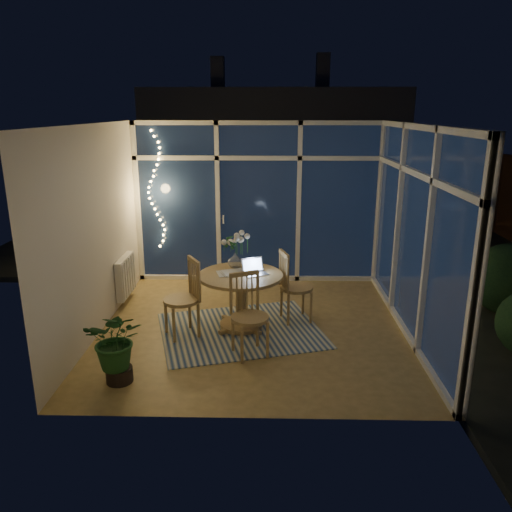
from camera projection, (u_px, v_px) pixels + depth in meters
name	position (u px, v px, depth m)	size (l,w,h in m)	color
floor	(255.00, 328.00, 6.56)	(4.00, 4.00, 0.00)	olive
ceiling	(255.00, 124.00, 5.83)	(4.00, 4.00, 0.00)	silver
wall_back	(258.00, 203.00, 8.11)	(4.00, 0.04, 2.60)	silver
wall_front	(249.00, 287.00, 4.28)	(4.00, 0.04, 2.60)	silver
wall_left	(96.00, 231.00, 6.24)	(0.04, 4.00, 2.60)	silver
wall_right	(417.00, 233.00, 6.15)	(0.04, 4.00, 2.60)	silver
window_wall_back	(258.00, 203.00, 8.08)	(4.00, 0.10, 2.60)	white
window_wall_right	(414.00, 233.00, 6.15)	(0.10, 4.00, 2.60)	white
radiator	(126.00, 276.00, 7.36)	(0.10, 0.70, 0.58)	silver
fairy_lights	(155.00, 190.00, 7.97)	(0.24, 0.10, 1.85)	#FFC866
garden_patio	(283.00, 238.00, 11.36)	(12.00, 6.00, 0.10)	black
garden_fence	(261.00, 193.00, 11.58)	(11.00, 0.08, 1.80)	#382414
neighbour_roof	(274.00, 130.00, 14.09)	(7.00, 3.00, 2.20)	#353940
garden_shrubs	(219.00, 233.00, 9.72)	(0.90, 0.90, 0.90)	black
rug	(241.00, 330.00, 6.48)	(2.01, 1.61, 0.01)	beige
dining_table	(241.00, 301.00, 6.47)	(1.09, 1.09, 0.74)	olive
chair_left	(181.00, 298.00, 6.20)	(0.47, 0.47, 1.01)	olive
chair_right	(296.00, 286.00, 6.66)	(0.46, 0.46, 1.00)	olive
chair_front	(250.00, 316.00, 5.70)	(0.46, 0.46, 0.99)	olive
laptop	(256.00, 266.00, 6.33)	(0.29, 0.25, 0.21)	silver
flower_vase	(235.00, 260.00, 6.61)	(0.20, 0.20, 0.21)	white
bowl	(258.00, 269.00, 6.51)	(0.15, 0.15, 0.04)	white
newspapers	(233.00, 273.00, 6.38)	(0.34, 0.26, 0.02)	silver
phone	(252.00, 274.00, 6.37)	(0.11, 0.05, 0.01)	black
potted_plant	(117.00, 349.00, 5.17)	(0.54, 0.47, 0.76)	#1A4A1F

